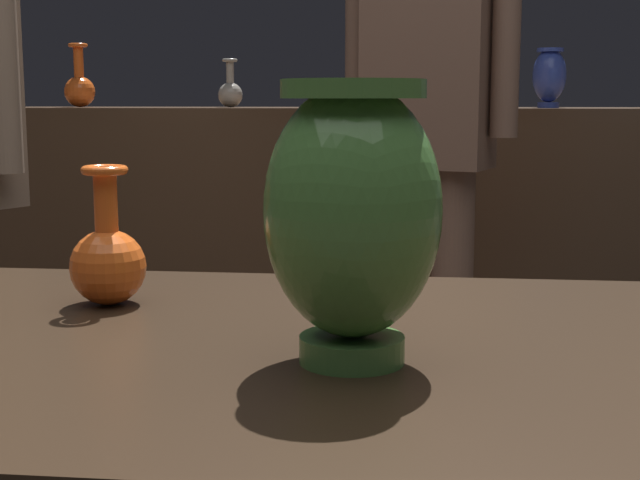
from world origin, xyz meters
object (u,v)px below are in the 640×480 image
(vase_tall_behind, at_px, (108,259))
(shelf_vase_right, at_px, (549,76))
(vase_centerpiece, at_px, (353,211))
(shelf_vase_far_left, at_px, (80,87))
(shelf_vase_center, at_px, (386,92))
(visitor_center_back, at_px, (428,104))
(shelf_vase_left, at_px, (230,92))

(vase_tall_behind, distance_m, shelf_vase_right, 2.23)
(vase_centerpiece, height_order, shelf_vase_far_left, shelf_vase_far_left)
(shelf_vase_far_left, height_order, shelf_vase_right, shelf_vase_far_left)
(shelf_vase_center, xyz_separation_m, visitor_center_back, (0.13, -0.59, -0.03))
(shelf_vase_center, height_order, visitor_center_back, visitor_center_back)
(vase_centerpiece, relative_size, shelf_vase_center, 1.49)
(visitor_center_back, bearing_deg, vase_centerpiece, 107.00)
(visitor_center_back, bearing_deg, shelf_vase_center, -57.78)
(vase_centerpiece, height_order, shelf_vase_left, shelf_vase_left)
(shelf_vase_far_left, bearing_deg, vase_centerpiece, -64.17)
(shelf_vase_far_left, xyz_separation_m, visitor_center_back, (1.17, -0.61, -0.05))
(vase_centerpiece, distance_m, shelf_vase_left, 2.35)
(vase_tall_behind, xyz_separation_m, shelf_vase_left, (-0.30, 2.09, 0.19))
(vase_centerpiece, distance_m, shelf_vase_far_left, 2.53)
(vase_centerpiece, bearing_deg, shelf_vase_right, 78.62)
(shelf_vase_left, relative_size, shelf_vase_right, 0.85)
(shelf_vase_right, relative_size, visitor_center_back, 0.11)
(shelf_vase_center, bearing_deg, shelf_vase_left, 177.15)
(shelf_vase_right, bearing_deg, vase_centerpiece, -101.38)
(vase_tall_behind, bearing_deg, vase_centerpiece, -34.22)
(vase_centerpiece, xyz_separation_m, shelf_vase_center, (-0.06, 2.25, 0.11))
(shelf_vase_right, bearing_deg, shelf_vase_far_left, -179.93)
(vase_centerpiece, bearing_deg, vase_tall_behind, 145.78)
(visitor_center_back, bearing_deg, shelf_vase_far_left, -8.09)
(shelf_vase_far_left, bearing_deg, shelf_vase_center, -1.33)
(vase_centerpiece, distance_m, shelf_vase_center, 2.25)
(visitor_center_back, bearing_deg, vase_tall_behind, 96.04)
(shelf_vase_left, distance_m, shelf_vase_far_left, 0.52)
(vase_tall_behind, bearing_deg, shelf_vase_center, 83.95)
(shelf_vase_left, height_order, visitor_center_back, visitor_center_back)
(shelf_vase_left, height_order, shelf_vase_right, shelf_vase_right)
(vase_centerpiece, xyz_separation_m, visitor_center_back, (0.07, 1.66, 0.08))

